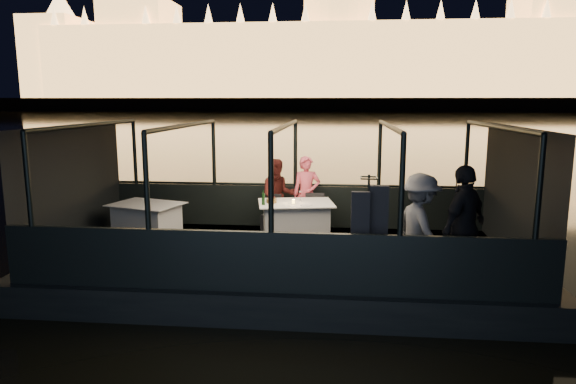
# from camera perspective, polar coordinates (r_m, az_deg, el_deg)

# --- Properties ---
(river_water) EXTENTS (500.00, 500.00, 0.00)m
(river_water) POSITION_cam_1_polar(r_m,az_deg,el_deg) (89.07, 5.16, 8.02)
(river_water) COLOR black
(river_water) RESTS_ON ground
(boat_hull) EXTENTS (8.60, 4.40, 1.00)m
(boat_hull) POSITION_cam_1_polar(r_m,az_deg,el_deg) (9.62, -0.24, -9.55)
(boat_hull) COLOR black
(boat_hull) RESTS_ON river_water
(boat_deck) EXTENTS (8.00, 4.00, 0.04)m
(boat_deck) POSITION_cam_1_polar(r_m,az_deg,el_deg) (9.47, -0.24, -6.81)
(boat_deck) COLOR black
(boat_deck) RESTS_ON boat_hull
(gunwale_port) EXTENTS (8.00, 0.08, 0.90)m
(gunwale_port) POSITION_cam_1_polar(r_m,az_deg,el_deg) (11.28, 0.81, -1.58)
(gunwale_port) COLOR black
(gunwale_port) RESTS_ON boat_deck
(gunwale_starboard) EXTENTS (8.00, 0.08, 0.90)m
(gunwale_starboard) POSITION_cam_1_polar(r_m,az_deg,el_deg) (7.43, -1.86, -7.82)
(gunwale_starboard) COLOR black
(gunwale_starboard) RESTS_ON boat_deck
(cabin_glass_port) EXTENTS (8.00, 0.02, 1.40)m
(cabin_glass_port) POSITION_cam_1_polar(r_m,az_deg,el_deg) (11.11, 0.82, 4.24)
(cabin_glass_port) COLOR #99B2B2
(cabin_glass_port) RESTS_ON gunwale_port
(cabin_glass_starboard) EXTENTS (8.00, 0.02, 1.40)m
(cabin_glass_starboard) POSITION_cam_1_polar(r_m,az_deg,el_deg) (7.16, -1.91, 0.97)
(cabin_glass_starboard) COLOR #99B2B2
(cabin_glass_starboard) RESTS_ON gunwale_starboard
(cabin_roof_glass) EXTENTS (8.00, 4.00, 0.02)m
(cabin_roof_glass) POSITION_cam_1_polar(r_m,az_deg,el_deg) (9.07, -0.25, 7.35)
(cabin_roof_glass) COLOR #99B2B2
(cabin_roof_glass) RESTS_ON boat_deck
(end_wall_fore) EXTENTS (0.02, 4.00, 2.30)m
(end_wall_fore) POSITION_cam_1_polar(r_m,az_deg,el_deg) (10.40, -22.75, 0.54)
(end_wall_fore) COLOR black
(end_wall_fore) RESTS_ON boat_deck
(end_wall_aft) EXTENTS (0.02, 4.00, 2.30)m
(end_wall_aft) POSITION_cam_1_polar(r_m,az_deg,el_deg) (9.64, 24.11, -0.25)
(end_wall_aft) COLOR black
(end_wall_aft) RESTS_ON boat_deck
(canopy_ribs) EXTENTS (8.00, 4.00, 2.30)m
(canopy_ribs) POSITION_cam_1_polar(r_m,az_deg,el_deg) (9.19, -0.25, 0.18)
(canopy_ribs) COLOR black
(canopy_ribs) RESTS_ON boat_deck
(embankment) EXTENTS (400.00, 140.00, 6.00)m
(embankment) POSITION_cam_1_polar(r_m,az_deg,el_deg) (219.02, 5.54, 9.51)
(embankment) COLOR #423D33
(embankment) RESTS_ON ground
(parliament_building) EXTENTS (220.00, 32.00, 60.00)m
(parliament_building) POSITION_cam_1_polar(r_m,az_deg,el_deg) (185.80, 5.65, 18.06)
(parliament_building) COLOR #F2D18C
(parliament_building) RESTS_ON embankment
(dining_table_central) EXTENTS (1.62, 1.30, 0.77)m
(dining_table_central) POSITION_cam_1_polar(r_m,az_deg,el_deg) (10.16, 0.87, -3.27)
(dining_table_central) COLOR white
(dining_table_central) RESTS_ON boat_deck
(dining_table_aft) EXTENTS (1.57, 1.33, 0.71)m
(dining_table_aft) POSITION_cam_1_polar(r_m,az_deg,el_deg) (10.69, -15.40, -2.96)
(dining_table_aft) COLOR white
(dining_table_aft) RESTS_ON boat_deck
(chair_port_left) EXTENTS (0.49, 0.49, 0.80)m
(chair_port_left) POSITION_cam_1_polar(r_m,az_deg,el_deg) (10.70, -1.73, -2.23)
(chair_port_left) COLOR black
(chair_port_left) RESTS_ON boat_deck
(chair_port_right) EXTENTS (0.41, 0.41, 0.84)m
(chair_port_right) POSITION_cam_1_polar(r_m,az_deg,el_deg) (10.56, 2.95, -2.40)
(chair_port_right) COLOR black
(chair_port_right) RESTS_ON boat_deck
(coat_stand) EXTENTS (0.55, 0.48, 1.70)m
(coat_stand) POSITION_cam_1_polar(r_m,az_deg,el_deg) (7.55, 8.83, -4.09)
(coat_stand) COLOR black
(coat_stand) RESTS_ON boat_deck
(person_woman_coral) EXTENTS (0.62, 0.46, 1.59)m
(person_woman_coral) POSITION_cam_1_polar(r_m,az_deg,el_deg) (10.82, 2.07, -0.47)
(person_woman_coral) COLOR #E05163
(person_woman_coral) RESTS_ON boat_deck
(person_man_maroon) EXTENTS (0.82, 0.69, 1.53)m
(person_man_maroon) POSITION_cam_1_polar(r_m,az_deg,el_deg) (10.83, -1.14, -0.46)
(person_man_maroon) COLOR #401412
(person_man_maroon) RESTS_ON boat_deck
(passenger_stripe) EXTENTS (0.96, 1.23, 1.67)m
(passenger_stripe) POSITION_cam_1_polar(r_m,az_deg,el_deg) (8.04, 14.43, -3.79)
(passenger_stripe) COLOR silver
(passenger_stripe) RESTS_ON boat_deck
(passenger_dark) EXTENTS (1.05, 1.11, 1.84)m
(passenger_dark) POSITION_cam_1_polar(r_m,az_deg,el_deg) (7.97, 18.90, -4.14)
(passenger_dark) COLOR black
(passenger_dark) RESTS_ON boat_deck
(wine_bottle) EXTENTS (0.08, 0.08, 0.29)m
(wine_bottle) POSITION_cam_1_polar(r_m,az_deg,el_deg) (9.83, -2.76, -0.58)
(wine_bottle) COLOR #133613
(wine_bottle) RESTS_ON dining_table_central
(bread_basket) EXTENTS (0.25, 0.25, 0.08)m
(bread_basket) POSITION_cam_1_polar(r_m,az_deg,el_deg) (10.05, -1.85, -0.97)
(bread_basket) COLOR brown
(bread_basket) RESTS_ON dining_table_central
(amber_candle) EXTENTS (0.06, 0.06, 0.08)m
(amber_candle) POSITION_cam_1_polar(r_m,az_deg,el_deg) (9.97, 0.60, -1.06)
(amber_candle) COLOR yellow
(amber_candle) RESTS_ON dining_table_central
(plate_near) EXTENTS (0.31, 0.31, 0.01)m
(plate_near) POSITION_cam_1_polar(r_m,az_deg,el_deg) (9.80, 2.02, -1.45)
(plate_near) COLOR white
(plate_near) RESTS_ON dining_table_central
(plate_far) EXTENTS (0.25, 0.25, 0.01)m
(plate_far) POSITION_cam_1_polar(r_m,az_deg,el_deg) (10.19, -2.09, -1.00)
(plate_far) COLOR silver
(plate_far) RESTS_ON dining_table_central
(wine_glass_white) EXTENTS (0.08, 0.08, 0.18)m
(wine_glass_white) POSITION_cam_1_polar(r_m,az_deg,el_deg) (9.89, -2.72, -0.84)
(wine_glass_white) COLOR white
(wine_glass_white) RESTS_ON dining_table_central
(wine_glass_red) EXTENTS (0.08, 0.08, 0.19)m
(wine_glass_red) POSITION_cam_1_polar(r_m,az_deg,el_deg) (10.25, 1.38, -0.44)
(wine_glass_red) COLOR white
(wine_glass_red) RESTS_ON dining_table_central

